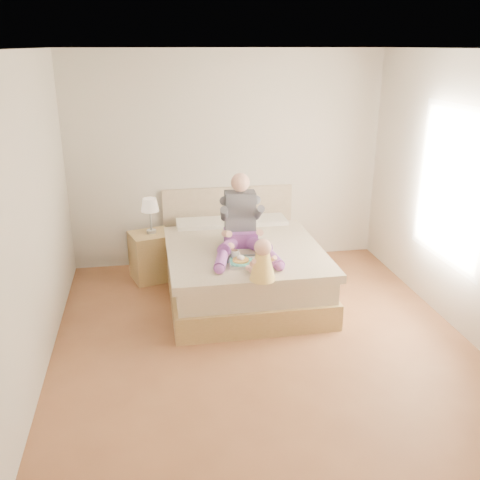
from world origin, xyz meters
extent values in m
cube|color=brown|center=(0.00, 0.00, 0.00)|extent=(4.00, 4.20, 0.01)
cube|color=silver|center=(0.00, 0.00, 2.70)|extent=(4.00, 4.20, 0.02)
cube|color=beige|center=(0.00, 2.10, 1.35)|extent=(4.00, 0.02, 2.70)
cube|color=beige|center=(0.00, -2.10, 1.35)|extent=(4.00, 0.02, 2.70)
cube|color=beige|center=(-2.00, 0.00, 1.35)|extent=(0.02, 4.20, 2.70)
cube|color=beige|center=(2.00, 0.00, 1.35)|extent=(0.02, 4.20, 2.70)
cube|color=white|center=(1.99, 0.20, 1.40)|extent=(0.02, 1.30, 1.60)
cube|color=white|center=(1.98, 0.20, 1.40)|extent=(0.01, 1.18, 1.48)
cube|color=olive|center=(0.00, 1.02, 0.14)|extent=(1.68, 2.13, 0.28)
cube|color=#C5B292|center=(0.00, 1.02, 0.40)|extent=(1.60, 2.05, 0.24)
cube|color=#C5B292|center=(0.00, 0.87, 0.57)|extent=(1.70, 1.80, 0.09)
cube|color=silver|center=(-0.38, 1.76, 0.59)|extent=(0.62, 0.40, 0.14)
cube|color=silver|center=(0.38, 1.76, 0.59)|extent=(0.62, 0.40, 0.14)
cube|color=tan|center=(0.00, 2.09, 0.50)|extent=(1.70, 0.08, 1.00)
cube|color=olive|center=(-1.02, 1.62, 0.29)|extent=(0.58, 0.55, 0.59)
cylinder|color=#B5B9BD|center=(-1.01, 1.63, 0.61)|extent=(0.12, 0.12, 0.04)
cylinder|color=#B5B9BD|center=(-1.01, 1.63, 0.75)|extent=(0.02, 0.02, 0.24)
cone|color=beige|center=(-1.01, 1.63, 0.94)|extent=(0.21, 0.21, 0.15)
cube|color=#72378A|center=(-0.02, 0.99, 0.69)|extent=(0.37, 0.30, 0.17)
cube|color=#3B3B43|center=(-0.02, 1.05, 0.98)|extent=(0.35, 0.23, 0.45)
sphere|color=#F6B599|center=(-0.02, 1.02, 1.32)|extent=(0.21, 0.21, 0.21)
cylinder|color=#72378A|center=(-0.19, 0.78, 0.68)|extent=(0.32, 0.50, 0.20)
cylinder|color=#72378A|center=(-0.32, 0.43, 0.67)|extent=(0.21, 0.45, 0.12)
sphere|color=#72378A|center=(-0.37, 0.23, 0.66)|extent=(0.10, 0.10, 0.10)
cylinder|color=#3B3B43|center=(-0.21, 0.93, 1.00)|extent=(0.13, 0.29, 0.23)
cylinder|color=#F6B599|center=(-0.22, 0.75, 0.83)|extent=(0.08, 0.29, 0.15)
sphere|color=#F6B599|center=(-0.20, 0.61, 0.74)|extent=(0.08, 0.08, 0.08)
cylinder|color=#72378A|center=(0.11, 0.76, 0.68)|extent=(0.27, 0.50, 0.20)
cylinder|color=#72378A|center=(0.20, 0.40, 0.67)|extent=(0.16, 0.44, 0.12)
sphere|color=#72378A|center=(0.23, 0.19, 0.66)|extent=(0.10, 0.10, 0.10)
cylinder|color=#3B3B43|center=(0.16, 0.91, 1.00)|extent=(0.10, 0.28, 0.23)
cylinder|color=#F6B599|center=(0.14, 0.73, 0.83)|extent=(0.12, 0.30, 0.15)
sphere|color=#F6B599|center=(0.10, 0.59, 0.74)|extent=(0.08, 0.08, 0.08)
cube|color=#B5B9BD|center=(-0.03, 0.44, 0.62)|extent=(0.46, 0.37, 0.01)
cylinder|color=#41BEB0|center=(-0.12, 0.46, 0.63)|extent=(0.25, 0.25, 0.01)
cylinder|color=gold|center=(-0.12, 0.46, 0.64)|extent=(0.17, 0.17, 0.02)
cylinder|color=white|center=(-0.16, 0.58, 0.66)|extent=(0.08, 0.08, 0.09)
torus|color=white|center=(-0.11, 0.57, 0.67)|extent=(0.02, 0.06, 0.06)
cylinder|color=brown|center=(-0.16, 0.58, 0.71)|extent=(0.07, 0.07, 0.01)
cylinder|color=white|center=(0.09, 0.50, 0.63)|extent=(0.14, 0.14, 0.01)
cube|color=gold|center=(0.09, 0.50, 0.64)|extent=(0.09, 0.08, 0.02)
cylinder|color=white|center=(-0.02, 0.34, 0.63)|extent=(0.14, 0.14, 0.01)
ellipsoid|color=red|center=(0.00, 0.33, 0.64)|extent=(0.04, 0.03, 0.01)
cylinder|color=white|center=(0.15, 0.48, 0.68)|extent=(0.07, 0.07, 0.11)
cylinder|color=orange|center=(0.15, 0.48, 0.68)|extent=(0.06, 0.06, 0.11)
cylinder|color=white|center=(0.11, 0.33, 0.64)|extent=(0.07, 0.07, 0.04)
cylinder|color=#46160A|center=(0.11, 0.33, 0.64)|extent=(0.06, 0.06, 0.03)
cone|color=#FBCB4F|center=(0.02, 0.02, 0.74)|extent=(0.25, 0.25, 0.27)
sphere|color=#F6B599|center=(0.02, 0.02, 0.94)|extent=(0.16, 0.16, 0.16)
cylinder|color=#F6B599|center=(-0.06, 0.13, 0.66)|extent=(0.08, 0.19, 0.06)
sphere|color=#F6B599|center=(-0.09, 0.22, 0.66)|extent=(0.05, 0.05, 0.05)
cylinder|color=#F6B599|center=(-0.08, 0.00, 0.80)|extent=(0.05, 0.14, 0.11)
cylinder|color=#F6B599|center=(0.03, 0.15, 0.66)|extent=(0.13, 0.20, 0.06)
sphere|color=#F6B599|center=(0.01, 0.24, 0.66)|extent=(0.05, 0.05, 0.05)
cylinder|color=#F6B599|center=(0.11, 0.05, 0.80)|extent=(0.11, 0.14, 0.11)
camera|label=1|loc=(-1.01, -4.56, 2.73)|focal=40.00mm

